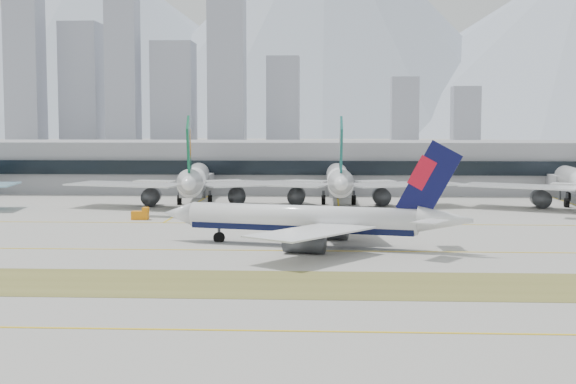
# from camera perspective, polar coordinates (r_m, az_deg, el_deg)

# --- Properties ---
(ground) EXTENTS (3000.00, 3000.00, 0.00)m
(ground) POSITION_cam_1_polar(r_m,az_deg,el_deg) (133.79, -0.96, -3.85)
(ground) COLOR #A19E96
(ground) RESTS_ON ground
(apron_markings) EXTENTS (360.00, 122.22, 0.06)m
(apron_markings) POSITION_cam_1_polar(r_m,az_deg,el_deg) (81.07, -3.58, -9.60)
(apron_markings) COLOR brown
(apron_markings) RESTS_ON ground
(taxiing_airliner) EXTENTS (52.79, 45.10, 17.99)m
(taxiing_airliner) POSITION_cam_1_polar(r_m,az_deg,el_deg) (132.90, 1.76, -2.02)
(taxiing_airliner) COLOR white
(taxiing_airliner) RESTS_ON ground
(widebody_eva) EXTENTS (62.56, 61.60, 22.44)m
(widebody_eva) POSITION_cam_1_polar(r_m,az_deg,el_deg) (202.02, -6.68, 0.77)
(widebody_eva) COLOR white
(widebody_eva) RESTS_ON ground
(widebody_cathay) EXTENTS (62.64, 61.05, 22.32)m
(widebody_cathay) POSITION_cam_1_polar(r_m,az_deg,el_deg) (201.18, 3.63, 0.76)
(widebody_cathay) COLOR white
(widebody_cathay) RESTS_ON ground
(terminal) EXTENTS (280.00, 43.10, 15.00)m
(terminal) POSITION_cam_1_polar(r_m,az_deg,el_deg) (247.27, 0.84, 1.90)
(terminal) COLOR gray
(terminal) RESTS_ON ground
(gse_b) EXTENTS (3.55, 2.00, 2.60)m
(gse_b) POSITION_cam_1_polar(r_m,az_deg,el_deg) (173.25, -10.42, -1.59)
(gse_b) COLOR orange
(gse_b) RESTS_ON ground
(city_skyline) EXTENTS (342.00, 49.80, 140.00)m
(city_skyline) POSITION_cam_1_polar(r_m,az_deg,el_deg) (597.43, -8.33, 7.64)
(city_skyline) COLOR #8E92A2
(city_skyline) RESTS_ON ground
(mountain_ridge) EXTENTS (2830.00, 1120.00, 470.00)m
(mountain_ridge) POSITION_cam_1_polar(r_m,az_deg,el_deg) (1544.74, 3.87, 10.85)
(mountain_ridge) COLOR #9EA8B7
(mountain_ridge) RESTS_ON ground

